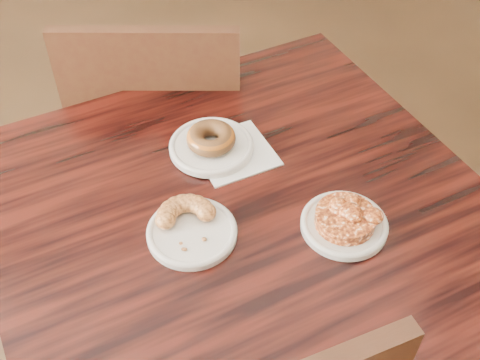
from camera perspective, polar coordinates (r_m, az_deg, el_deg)
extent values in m
cube|color=black|center=(1.41, 0.35, -13.22)|extent=(1.08, 1.08, 0.75)
cube|color=white|center=(1.22, -0.58, 2.63)|extent=(0.18, 0.18, 0.00)
cylinder|color=white|center=(1.22, -2.73, 3.17)|extent=(0.17, 0.17, 0.01)
cylinder|color=silver|center=(1.07, -4.58, -5.00)|extent=(0.16, 0.16, 0.01)
cylinder|color=silver|center=(1.10, 9.83, -4.22)|extent=(0.16, 0.16, 0.01)
torus|color=#964515|center=(1.20, -2.77, 4.00)|extent=(0.10, 0.10, 0.04)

